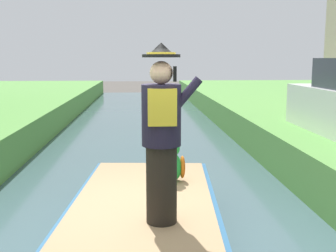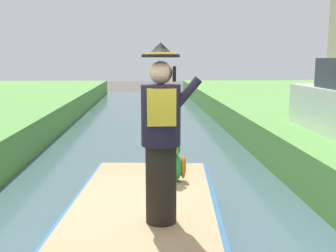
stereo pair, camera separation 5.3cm
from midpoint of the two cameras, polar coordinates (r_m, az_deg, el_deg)
name	(u,v)px [view 1 (the left image)]	position (r m, az deg, el deg)	size (l,w,h in m)	color
boat	(143,228)	(5.11, -3.74, -13.83)	(2.11, 4.32, 0.61)	#23517A
person_pirate	(162,135)	(4.21, -1.17, -1.26)	(0.61, 0.42, 1.85)	black
parrot_plush	(173,164)	(5.78, 0.38, -5.26)	(0.36, 0.34, 0.57)	green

